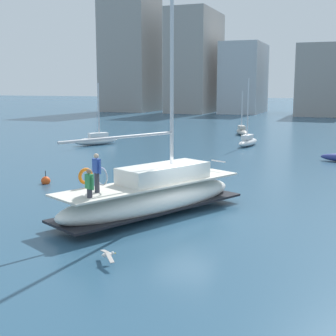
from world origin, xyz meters
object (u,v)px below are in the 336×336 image
Objects in this scene: moored_sloop_near at (96,140)px; moored_cutter_right at (242,131)px; seagull at (108,255)px; moored_ketch_distant at (248,141)px; mooring_buoy at (46,181)px; main_sailboat at (153,195)px.

moored_sloop_near reaches higher than moored_cutter_right.
moored_sloop_near is 5.85× the size of seagull.
moored_cutter_right is at bearing 96.24° from seagull.
moored_ketch_distant reaches higher than moored_cutter_right.
moored_ketch_distant reaches higher than mooring_buoy.
seagull is 1.16× the size of mooring_buoy.
moored_ketch_distant is at bearing 17.17° from moored_sloop_near.
moored_sloop_near is at bearing -162.83° from moored_ketch_distant.
moored_cutter_right is 10.25m from moored_ketch_distant.
moored_cutter_right is at bearing 105.28° from moored_ketch_distant.
moored_cutter_right is (11.18, 14.18, -0.05)m from moored_sloop_near.
moored_sloop_near is 1.17× the size of moored_cutter_right.
main_sailboat is 14.83× the size of mooring_buoy.
main_sailboat is at bearing -25.42° from mooring_buoy.
moored_sloop_near is at bearing -128.25° from moored_cutter_right.
mooring_buoy reaches higher than seagull.
moored_ketch_distant is 7.29× the size of mooring_buoy.
moored_cutter_right is at bearing 51.75° from moored_sloop_near.
moored_cutter_right reaches higher than seagull.
main_sailboat is 6.07m from seagull.
main_sailboat is at bearing 98.52° from seagull.
mooring_buoy is (6.31, -17.30, -0.33)m from moored_sloop_near.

